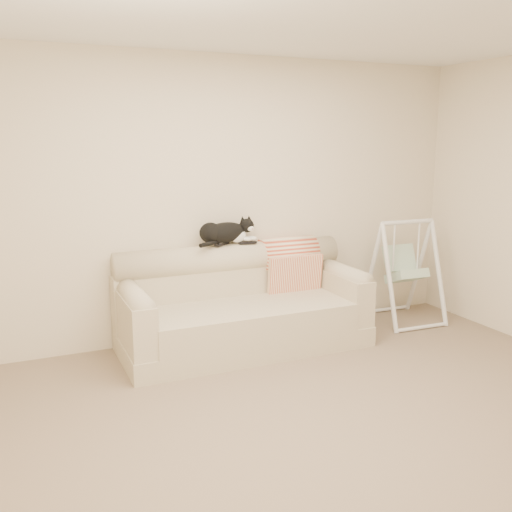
{
  "coord_description": "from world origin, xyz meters",
  "views": [
    {
      "loc": [
        -1.84,
        -2.97,
        1.86
      ],
      "look_at": [
        0.04,
        1.27,
        0.9
      ],
      "focal_mm": 40.0,
      "sensor_mm": 36.0,
      "label": 1
    }
  ],
  "objects_px": {
    "remote_a": "(222,244)",
    "tuxedo_cat": "(225,232)",
    "sofa": "(241,308)",
    "baby_swing": "(404,271)",
    "remote_b": "(248,242)"
  },
  "relations": [
    {
      "from": "remote_a",
      "to": "tuxedo_cat",
      "type": "xyz_separation_m",
      "value": [
        0.03,
        -0.0,
        0.1
      ]
    },
    {
      "from": "sofa",
      "to": "baby_swing",
      "type": "xyz_separation_m",
      "value": [
        1.81,
        -0.01,
        0.18
      ]
    },
    {
      "from": "remote_b",
      "to": "baby_swing",
      "type": "bearing_deg",
      "value": -7.63
    },
    {
      "from": "sofa",
      "to": "tuxedo_cat",
      "type": "height_order",
      "value": "tuxedo_cat"
    },
    {
      "from": "remote_b",
      "to": "tuxedo_cat",
      "type": "height_order",
      "value": "tuxedo_cat"
    },
    {
      "from": "remote_a",
      "to": "tuxedo_cat",
      "type": "relative_size",
      "value": 0.28
    },
    {
      "from": "remote_a",
      "to": "remote_b",
      "type": "height_order",
      "value": "remote_a"
    },
    {
      "from": "sofa",
      "to": "baby_swing",
      "type": "bearing_deg",
      "value": -0.2
    },
    {
      "from": "remote_b",
      "to": "tuxedo_cat",
      "type": "bearing_deg",
      "value": 174.07
    },
    {
      "from": "remote_a",
      "to": "baby_swing",
      "type": "bearing_deg",
      "value": -7.4
    },
    {
      "from": "remote_a",
      "to": "remote_b",
      "type": "xyz_separation_m",
      "value": [
        0.25,
        -0.03,
        -0.0
      ]
    },
    {
      "from": "baby_swing",
      "to": "sofa",
      "type": "bearing_deg",
      "value": 179.8
    },
    {
      "from": "remote_b",
      "to": "tuxedo_cat",
      "type": "relative_size",
      "value": 0.28
    },
    {
      "from": "sofa",
      "to": "remote_b",
      "type": "xyz_separation_m",
      "value": [
        0.16,
        0.22,
        0.56
      ]
    },
    {
      "from": "sofa",
      "to": "tuxedo_cat",
      "type": "xyz_separation_m",
      "value": [
        -0.06,
        0.24,
        0.66
      ]
    }
  ]
}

